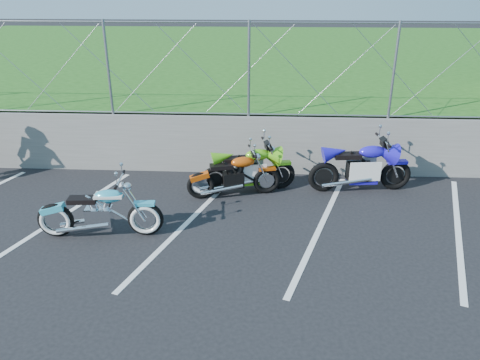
# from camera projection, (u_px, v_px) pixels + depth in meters

# --- Properties ---
(ground) EXTENTS (90.00, 90.00, 0.00)m
(ground) POSITION_uv_depth(u_px,v_px,m) (178.00, 252.00, 7.56)
(ground) COLOR black
(ground) RESTS_ON ground
(retaining_wall) EXTENTS (30.00, 0.22, 1.30)m
(retaining_wall) POSITION_uv_depth(u_px,v_px,m) (204.00, 144.00, 10.50)
(retaining_wall) COLOR #62625D
(retaining_wall) RESTS_ON ground
(grass_field) EXTENTS (30.00, 20.00, 1.30)m
(grass_field) POSITION_uv_depth(u_px,v_px,m) (234.00, 66.00, 19.66)
(grass_field) COLOR #1F5316
(grass_field) RESTS_ON ground
(chain_link_fence) EXTENTS (28.00, 0.03, 2.00)m
(chain_link_fence) POSITION_uv_depth(u_px,v_px,m) (202.00, 69.00, 9.85)
(chain_link_fence) COLOR gray
(chain_link_fence) RESTS_ON retaining_wall
(parking_lines) EXTENTS (18.29, 4.31, 0.01)m
(parking_lines) POSITION_uv_depth(u_px,v_px,m) (254.00, 224.00, 8.41)
(parking_lines) COLOR silver
(parking_lines) RESTS_ON ground
(cruiser_turquoise) EXTENTS (2.13, 0.67, 1.06)m
(cruiser_turquoise) POSITION_uv_depth(u_px,v_px,m) (102.00, 213.00, 7.88)
(cruiser_turquoise) COLOR black
(cruiser_turquoise) RESTS_ON ground
(naked_orange) EXTENTS (1.87, 0.68, 0.95)m
(naked_orange) POSITION_uv_depth(u_px,v_px,m) (235.00, 177.00, 9.36)
(naked_orange) COLOR black
(naked_orange) RESTS_ON ground
(sportbike_green) EXTENTS (1.95, 0.73, 1.03)m
(sportbike_green) POSITION_uv_depth(u_px,v_px,m) (250.00, 171.00, 9.56)
(sportbike_green) COLOR black
(sportbike_green) RESTS_ON ground
(sportbike_blue) EXTENTS (2.14, 0.76, 1.11)m
(sportbike_blue) POSITION_uv_depth(u_px,v_px,m) (362.00, 169.00, 9.57)
(sportbike_blue) COLOR black
(sportbike_blue) RESTS_ON ground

